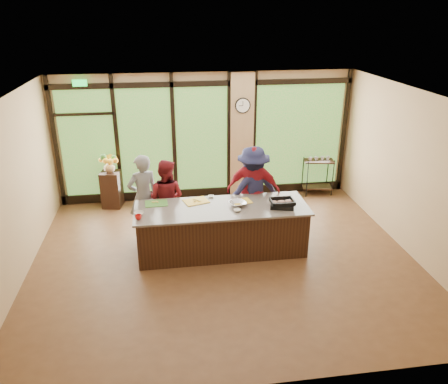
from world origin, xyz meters
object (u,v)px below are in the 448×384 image
object	(u,v)px
cook_right	(253,190)
bar_cart	(318,172)
roasting_pan	(282,205)
island_base	(222,230)
flower_stand	(112,189)
cook_left	(143,197)

from	to	relation	value
cook_right	bar_cart	bearing A→B (deg)	-150.80
roasting_pan	bar_cart	size ratio (longest dim) A/B	0.44
cook_right	bar_cart	distance (m)	2.67
island_base	flower_stand	bearing A→B (deg)	133.06
flower_stand	island_base	bearing A→B (deg)	-37.44
bar_cart	cook_left	bearing A→B (deg)	-148.50
island_base	flower_stand	distance (m)	3.29
cook_left	island_base	bearing A→B (deg)	127.90
island_base	roasting_pan	xyz separation A→B (m)	(1.10, -0.15, 0.52)
cook_left	flower_stand	world-z (taller)	cook_left
cook_right	flower_stand	xyz separation A→B (m)	(-2.98, 1.68, -0.49)
flower_stand	cook_right	bearing A→B (deg)	-19.95
roasting_pan	bar_cart	world-z (taller)	roasting_pan
flower_stand	bar_cart	size ratio (longest dim) A/B	0.88
cook_left	cook_right	distance (m)	2.19
bar_cart	roasting_pan	bearing A→B (deg)	-111.94
bar_cart	island_base	bearing A→B (deg)	-127.95
island_base	roasting_pan	size ratio (longest dim) A/B	7.29
cook_left	roasting_pan	distance (m)	2.74
cook_left	cook_right	size ratio (longest dim) A/B	0.95
cook_left	cook_right	bearing A→B (deg)	154.79
island_base	bar_cart	world-z (taller)	bar_cart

